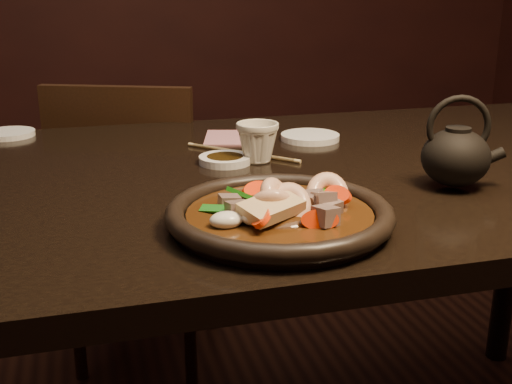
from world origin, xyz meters
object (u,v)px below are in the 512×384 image
object	(u,v)px
table	(323,204)
tea_cup	(257,141)
chair	(137,219)
plate	(280,215)
teapot	(456,154)

from	to	relation	value
table	tea_cup	bearing A→B (deg)	155.42
tea_cup	table	bearing A→B (deg)	-24.58
table	chair	bearing A→B (deg)	115.73
plate	chair	bearing A→B (deg)	97.94
plate	tea_cup	size ratio (longest dim) A/B	3.93
table	teapot	size ratio (longest dim) A/B	10.87
table	plate	bearing A→B (deg)	-122.03
chair	teapot	bearing A→B (deg)	141.57
chair	tea_cup	world-z (taller)	chair
tea_cup	teapot	distance (m)	0.35
plate	teapot	world-z (taller)	teapot
chair	table	bearing A→B (deg)	137.96
chair	teapot	size ratio (longest dim) A/B	5.65
table	plate	distance (m)	0.34
chair	plate	world-z (taller)	chair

